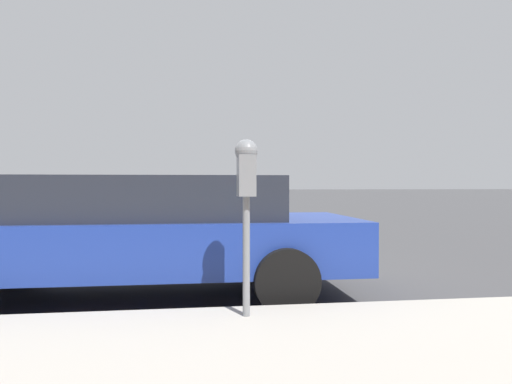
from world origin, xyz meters
The scene contains 3 objects.
ground_plane centered at (0.00, 0.00, 0.00)m, with size 220.00×220.00×0.00m, color #424244.
parking_meter centered at (-2.53, -0.52, 1.27)m, with size 0.21×0.19×1.46m.
car_blue centered at (-0.98, 0.46, 0.73)m, with size 2.09×4.89×1.34m.
Camera 1 is at (-6.59, -0.01, 1.25)m, focal length 35.00 mm.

